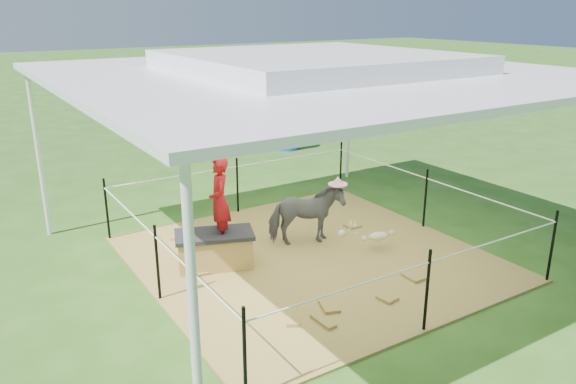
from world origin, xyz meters
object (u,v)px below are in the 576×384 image
pony (306,215)px  picnic_table_far (287,107)px  straw_bale (215,251)px  picnic_table_near (200,128)px  green_bottle (191,279)px  foal (378,234)px  woman (219,194)px  distant_person (208,116)px  trash_barrel (287,131)px

pony → picnic_table_far: bearing=-12.6°
straw_bale → picnic_table_near: picnic_table_near is taller
green_bottle → straw_bale: bearing=39.3°
green_bottle → foal: (2.83, -0.33, 0.10)m
woman → green_bottle: (-0.65, -0.45, -0.90)m
picnic_table_far → woman: bearing=-98.7°
straw_bale → distant_person: size_ratio=0.84×
straw_bale → green_bottle: (-0.55, -0.45, -0.08)m
picnic_table_far → pony: bearing=-92.6°
trash_barrel → distant_person: (-1.09, 2.35, 0.13)m
pony → foal: 1.11m
woman → picnic_table_near: 7.86m
straw_bale → woman: woman is taller
pony → distant_person: distant_person is taller
woman → picnic_table_near: (2.89, 7.28, -0.70)m
foal → picnic_table_far: (4.62, 9.91, 0.05)m
straw_bale → foal: foal is taller
foal → picnic_table_near: size_ratio=0.49×
foal → distant_person: (1.14, 8.45, 0.32)m
green_bottle → pony: bearing=11.8°
straw_bale → distant_person: distant_person is taller
straw_bale → foal: 2.41m
picnic_table_far → distant_person: bearing=-129.2°
foal → woman: bearing=174.7°
pony → picnic_table_far: (5.39, 9.16, -0.17)m
straw_bale → distant_person: bearing=66.0°
foal → trash_barrel: trash_barrel is taller
straw_bale → pony: pony is taller
foal → trash_barrel: bearing=84.3°
trash_barrel → picnic_table_near: trash_barrel is taller
straw_bale → woman: (0.10, 0.00, 0.82)m
woman → picnic_table_near: woman is taller
green_bottle → trash_barrel: (5.06, 5.77, 0.29)m
green_bottle → picnic_table_far: size_ratio=0.18×
distant_person → woman: bearing=85.3°
woman → distant_person: woman is taller
picnic_table_far → trash_barrel: bearing=-94.0°
foal → trash_barrel: (2.23, 6.10, 0.19)m
green_bottle → foal: bearing=-6.6°
straw_bale → trash_barrel: (4.51, 5.32, 0.21)m
green_bottle → picnic_table_near: 8.50m
distant_person → straw_bale: bearing=84.6°
picnic_table_near → straw_bale: bearing=-116.8°
picnic_table_near → trash_barrel: bearing=-56.6°
straw_bale → pony: bearing=-0.9°
foal → picnic_table_far: 10.93m
woman → distant_person: bearing=176.5°
green_bottle → picnic_table_near: picnic_table_near is taller
picnic_table_near → distant_person: 0.63m
pony → trash_barrel: bearing=-11.5°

